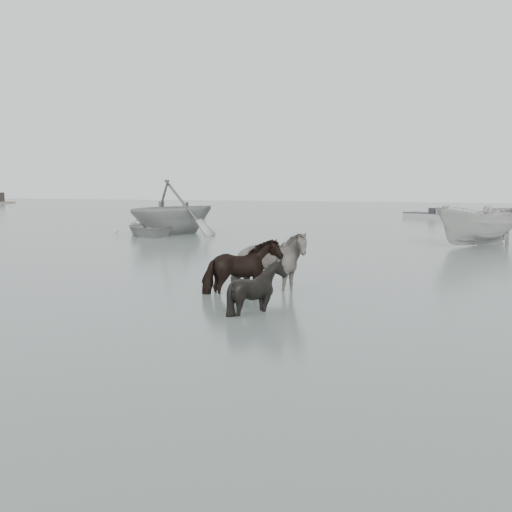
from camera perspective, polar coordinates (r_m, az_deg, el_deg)
name	(u,v)px	position (r m, az deg, el deg)	size (l,w,h in m)	color
ground	(275,310)	(13.78, 1.70, -4.86)	(140.00, 140.00, 0.00)	#56665E
pony_pinto	(268,256)	(16.05, 1.05, -0.01)	(0.95, 2.09, 1.76)	black
pony_dark	(243,260)	(15.77, -1.15, -0.37)	(1.62, 1.39, 1.64)	black
pony_black	(257,279)	(13.51, 0.10, -2.08)	(1.13, 1.27, 1.40)	black
rowboat_lead	(150,226)	(32.95, -9.40, 2.69)	(3.35, 4.69, 0.97)	silver
rowboat_trail	(173,206)	(33.34, -7.35, 4.46)	(4.81, 5.57, 2.93)	gray
boat_small	(479,224)	(28.93, 19.18, 2.74)	(1.82, 4.84, 1.87)	#A4A4A0
skiff_outer	(177,215)	(44.50, -7.02, 3.62)	(5.03, 1.60, 0.75)	beige
skiff_mid	(429,213)	(49.27, 15.10, 3.74)	(4.79, 1.60, 0.75)	#939693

